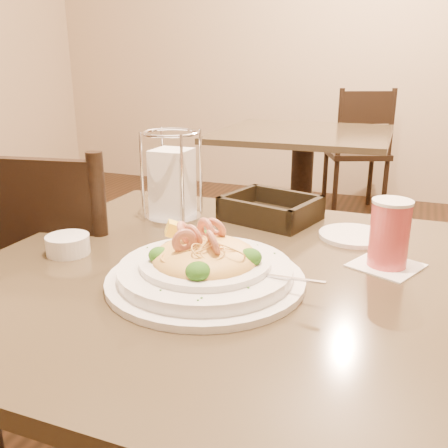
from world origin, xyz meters
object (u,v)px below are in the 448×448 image
(drink_glass, at_px, (389,234))
(napkin_caddy, at_px, (172,181))
(dining_chair_far, at_px, (358,148))
(dining_chair_near, at_px, (66,302))
(bread_basket, at_px, (271,211))
(main_table, at_px, (220,377))
(pasta_bowl, at_px, (205,266))
(side_plate, at_px, (354,236))
(background_table, at_px, (302,174))
(butter_ramekin, at_px, (68,245))

(drink_glass, distance_m, napkin_caddy, 0.52)
(dining_chair_far, relative_size, napkin_caddy, 4.39)
(dining_chair_near, distance_m, dining_chair_far, 2.82)
(bread_basket, bearing_deg, napkin_caddy, -161.71)
(dining_chair_far, bearing_deg, main_table, 69.68)
(main_table, distance_m, napkin_caddy, 0.47)
(pasta_bowl, distance_m, bread_basket, 0.39)
(main_table, distance_m, side_plate, 0.41)
(main_table, relative_size, napkin_caddy, 4.25)
(background_table, height_order, napkin_caddy, napkin_caddy)
(background_table, bearing_deg, side_plate, -73.76)
(dining_chair_far, bearing_deg, bread_basket, 69.96)
(dining_chair_near, height_order, bread_basket, dining_chair_near)
(dining_chair_near, relative_size, dining_chair_far, 1.00)
(side_plate, bearing_deg, bread_basket, 163.68)
(pasta_bowl, height_order, napkin_caddy, napkin_caddy)
(main_table, xyz_separation_m, bread_basket, (0.00, 0.32, 0.26))
(dining_chair_near, height_order, napkin_caddy, napkin_caddy)
(dining_chair_far, height_order, bread_basket, dining_chair_far)
(background_table, bearing_deg, bread_basket, -80.20)
(napkin_caddy, bearing_deg, drink_glass, -13.85)
(bread_basket, relative_size, side_plate, 1.63)
(background_table, relative_size, butter_ramekin, 10.85)
(background_table, distance_m, pasta_bowl, 2.00)
(dining_chair_far, xyz_separation_m, butter_ramekin, (-0.22, -3.00, 0.27))
(background_table, bearing_deg, pasta_bowl, -82.19)
(napkin_caddy, bearing_deg, background_table, 91.69)
(drink_glass, distance_m, side_plate, 0.17)
(main_table, distance_m, bread_basket, 0.41)
(background_table, xyz_separation_m, bread_basket, (0.27, -1.58, 0.26))
(main_table, xyz_separation_m, background_table, (-0.27, 1.90, 0.00))
(main_table, relative_size, drink_glass, 6.07)
(background_table, relative_size, dining_chair_near, 0.99)
(pasta_bowl, xyz_separation_m, drink_glass, (0.28, 0.19, 0.03))
(main_table, bearing_deg, dining_chair_near, 161.07)
(side_plate, height_order, butter_ramekin, butter_ramekin)
(dining_chair_far, bearing_deg, pasta_bowl, 69.64)
(main_table, bearing_deg, napkin_caddy, 131.84)
(dining_chair_far, xyz_separation_m, side_plate, (0.30, -2.70, 0.25))
(main_table, relative_size, butter_ramekin, 10.58)
(main_table, height_order, napkin_caddy, napkin_caddy)
(butter_ramekin, bearing_deg, dining_chair_near, 133.54)
(drink_glass, bearing_deg, background_table, 107.33)
(drink_glass, bearing_deg, dining_chair_far, 97.57)
(drink_glass, xyz_separation_m, napkin_caddy, (-0.51, 0.12, 0.03))
(dining_chair_near, xyz_separation_m, side_plate, (0.72, 0.08, 0.25))
(main_table, relative_size, dining_chair_far, 0.97)
(background_table, relative_size, side_plate, 6.21)
(bread_basket, height_order, side_plate, bread_basket)
(pasta_bowl, bearing_deg, dining_chair_far, 91.75)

